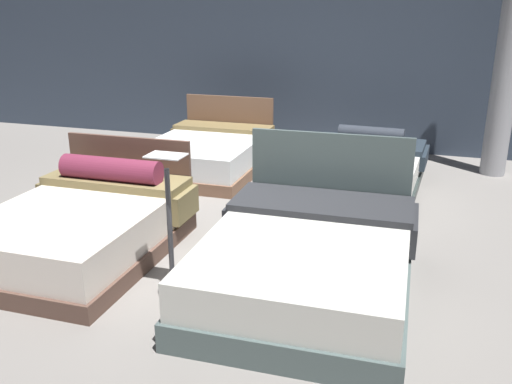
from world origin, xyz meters
The scene contains 8 objects.
ground_plane centered at (0.00, 0.00, -0.01)m, with size 18.00×18.00×0.02m, color gray.
showroom_back_wall centered at (0.00, 3.49, 1.75)m, with size 18.00×0.06×3.50m, color #333D4C.
bed_0 centered at (-1.08, -1.20, 0.27)m, with size 1.56×1.96×0.90m.
bed_1 centered at (1.02, -1.26, 0.27)m, with size 1.64×2.13×1.07m.
bed_2 centered at (-1.03, 1.61, 0.24)m, with size 1.50×1.94×0.90m.
bed_3 centered at (1.06, 1.58, 0.21)m, with size 1.57×2.14×0.64m.
price_sign centered at (0.00, -1.60, 0.44)m, with size 0.28×0.24×1.12m.
support_pillar centered at (2.70, 2.66, 1.75)m, with size 0.32×0.32×3.50m, color #99999E.
Camera 1 is at (1.81, -5.09, 2.15)m, focal length 38.37 mm.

